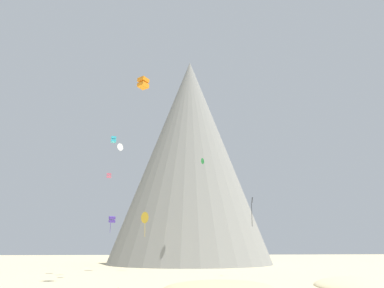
{
  "coord_description": "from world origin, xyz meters",
  "views": [
    {
      "loc": [
        -7.2,
        -27.85,
        4.88
      ],
      "look_at": [
        0.05,
        37.9,
        23.18
      ],
      "focal_mm": 34.66,
      "sensor_mm": 36.0,
      "label": 1
    }
  ],
  "objects": [
    {
      "name": "kite_indigo_low",
      "position": [
        -15.38,
        53.94,
        10.39
      ],
      "size": [
        1.55,
        1.6,
        3.46
      ],
      "rotation": [
        0.0,
        0.0,
        3.41
      ],
      "color": "#5138B2"
    },
    {
      "name": "kite_white_mid",
      "position": [
        -13.33,
        40.22,
        22.78
      ],
      "size": [
        1.29,
        1.31,
        1.46
      ],
      "rotation": [
        0.0,
        0.0,
        3.94
      ],
      "color": "white"
    },
    {
      "name": "kite_black_low",
      "position": [
        10.65,
        36.74,
        11.95
      ],
      "size": [
        0.46,
        0.95,
        5.15
      ],
      "rotation": [
        0.0,
        0.0,
        0.41
      ],
      "color": "black"
    },
    {
      "name": "rock_massif",
      "position": [
        5.2,
        81.39,
        29.51
      ],
      "size": [
        61.19,
        61.19,
        63.39
      ],
      "color": "gray",
      "rests_on": "ground_plane"
    },
    {
      "name": "kite_gold_low",
      "position": [
        -8.37,
        53.9,
        10.81
      ],
      "size": [
        1.83,
        1.96,
        5.26
      ],
      "rotation": [
        0.0,
        0.0,
        2.32
      ],
      "color": "gold"
    },
    {
      "name": "kite_rainbow_mid",
      "position": [
        -14.4,
        35.0,
        16.41
      ],
      "size": [
        0.8,
        0.82,
        0.84
      ],
      "rotation": [
        0.0,
        0.0,
        0.07
      ],
      "color": "#E5668C"
    },
    {
      "name": "dune_back_low",
      "position": [
        1.26,
        19.15,
        0.0
      ],
      "size": [
        19.33,
        19.45,
        1.62
      ],
      "primitive_type": "ellipsoid",
      "rotation": [
        0.0,
        0.0,
        2.4
      ],
      "color": "#C6B284",
      "rests_on": "ground_plane"
    },
    {
      "name": "kite_cyan_mid",
      "position": [
        -14.91,
        43.52,
        25.19
      ],
      "size": [
        1.13,
        1.14,
        1.11
      ],
      "rotation": [
        0.0,
        0.0,
        3.33
      ],
      "color": "#33BCDB"
    },
    {
      "name": "dune_midground",
      "position": [
        20.87,
        19.64,
        0.0
      ],
      "size": [
        20.87,
        22.95,
        2.11
      ],
      "primitive_type": "ellipsoid",
      "rotation": [
        0.0,
        0.0,
        1.09
      ],
      "color": "beige",
      "rests_on": "ground_plane"
    },
    {
      "name": "kite_green_mid",
      "position": [
        4.93,
        58.38,
        24.69
      ],
      "size": [
        0.89,
        1.5,
        1.46
      ],
      "rotation": [
        0.0,
        0.0,
        1.94
      ],
      "color": "green"
    },
    {
      "name": "kite_orange_high",
      "position": [
        -8.99,
        26.68,
        29.86
      ],
      "size": [
        1.98,
        1.98,
        1.68
      ],
      "rotation": [
        0.0,
        0.0,
        2.38
      ],
      "color": "orange"
    }
  ]
}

